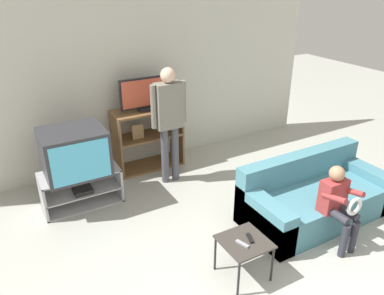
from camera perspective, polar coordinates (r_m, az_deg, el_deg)
The scene contains 11 objects.
wall_back at distance 5.87m, azimuth -8.69°, elevation 9.68°, with size 6.40×0.06×2.60m.
tv_stand at distance 5.21m, azimuth -16.53°, elevation -5.92°, with size 1.01×0.50×0.48m.
television_main at distance 4.95m, azimuth -17.49°, elevation -0.67°, with size 0.78×0.68×0.59m.
media_shelf at distance 5.88m, azimuth -6.75°, elevation 1.46°, with size 1.05×0.47×0.96m.
television_flat at distance 5.63m, azimuth -6.99°, elevation 8.02°, with size 0.81×0.20×0.49m.
snack_table at distance 3.86m, azimuth 7.96°, elevation -14.53°, with size 0.46×0.46×0.44m.
remote_control_black at distance 3.85m, azimuth 8.83°, elevation -13.49°, with size 0.04×0.14×0.02m, color black.
remote_control_white at distance 3.78m, azimuth 7.66°, elevation -14.34°, with size 0.04×0.14×0.02m, color gray.
couch at distance 4.99m, azimuth 18.04°, elevation -7.26°, with size 1.89×0.87×0.76m.
person_standing_adult at distance 5.23m, azimuth -3.53°, elevation 4.98°, with size 0.53×0.21×1.70m.
person_seated_child at distance 4.44m, azimuth 21.37°, elevation -7.62°, with size 0.33×0.43×0.95m.
Camera 1 is at (-1.97, -1.55, 2.83)m, focal length 35.00 mm.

